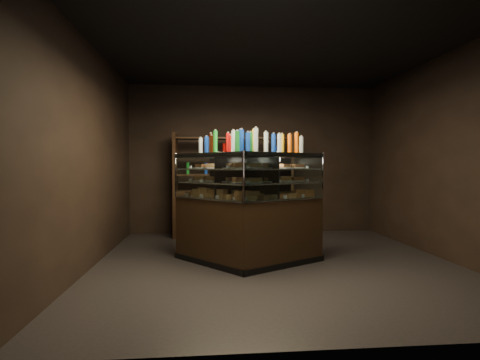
% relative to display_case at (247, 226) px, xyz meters
% --- Properties ---
extents(ground, '(5.00, 5.00, 0.00)m').
position_rel_display_case_xyz_m(ground, '(0.39, -0.07, -0.52)').
color(ground, black).
rests_on(ground, ground).
extents(room_shell, '(5.02, 5.02, 3.01)m').
position_rel_display_case_xyz_m(room_shell, '(0.39, -0.07, 1.42)').
color(room_shell, black).
rests_on(room_shell, ground).
extents(display_case, '(2.16, 1.55, 1.56)m').
position_rel_display_case_xyz_m(display_case, '(0.00, 0.00, 0.00)').
color(display_case, black).
rests_on(display_case, ground).
extents(food_display, '(1.75, 1.08, 0.47)m').
position_rel_display_case_xyz_m(food_display, '(-0.00, -0.01, 0.65)').
color(food_display, '#D9974E').
rests_on(food_display, display_case).
extents(bottles_top, '(1.57, 0.94, 0.30)m').
position_rel_display_case_xyz_m(bottles_top, '(0.00, 0.00, 1.17)').
color(bottles_top, silver).
rests_on(bottles_top, display_case).
extents(potted_conifer, '(0.32, 0.32, 0.68)m').
position_rel_display_case_xyz_m(potted_conifer, '(0.84, 0.13, -0.13)').
color(potted_conifer, black).
rests_on(potted_conifer, ground).
extents(back_shelving, '(2.30, 0.52, 2.00)m').
position_rel_display_case_xyz_m(back_shelving, '(-0.05, 1.98, 0.09)').
color(back_shelving, black).
rests_on(back_shelving, ground).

